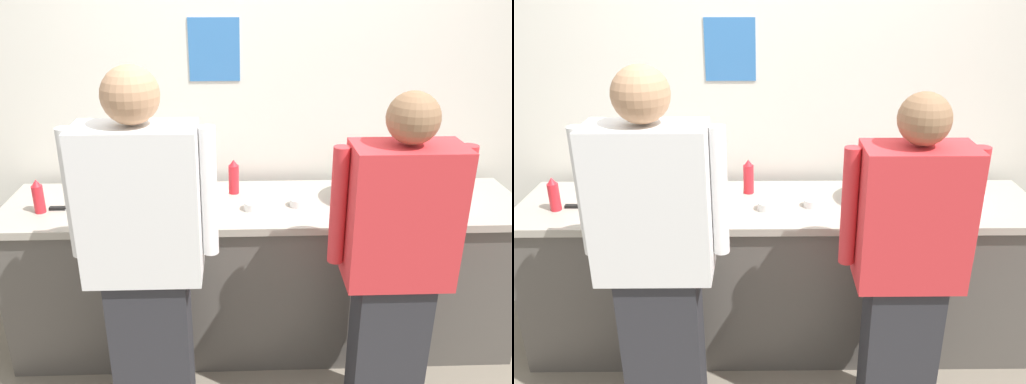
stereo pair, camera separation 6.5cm
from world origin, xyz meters
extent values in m
plane|color=slate|center=(0.00, 0.00, 0.00)|extent=(9.00, 9.00, 0.00)
cube|color=silver|center=(0.00, 0.79, 1.38)|extent=(4.41, 0.10, 2.75)
cube|color=#3370B7|center=(-0.27, 0.74, 1.65)|extent=(0.28, 0.01, 0.34)
cube|color=#56514C|center=(0.00, 0.34, 0.43)|extent=(2.76, 0.59, 0.85)
cube|color=#A8A093|center=(0.00, 0.34, 0.87)|extent=(2.81, 0.64, 0.04)
cube|color=#2D2D33|center=(-0.54, -0.29, 0.42)|extent=(0.35, 0.20, 0.84)
cube|color=white|center=(-0.54, -0.29, 1.17)|extent=(0.49, 0.24, 0.66)
cylinder|color=white|center=(-0.82, -0.25, 1.20)|extent=(0.07, 0.07, 0.56)
cylinder|color=white|center=(-0.26, -0.25, 1.20)|extent=(0.07, 0.07, 0.56)
sphere|color=tan|center=(-0.54, -0.29, 1.62)|extent=(0.23, 0.23, 0.23)
cube|color=#2D2D33|center=(0.55, -0.29, 0.39)|extent=(0.33, 0.20, 0.79)
cube|color=red|center=(0.55, -0.29, 1.10)|extent=(0.46, 0.24, 0.62)
cylinder|color=red|center=(0.28, -0.25, 1.13)|extent=(0.07, 0.07, 0.53)
cylinder|color=red|center=(0.81, -0.25, 1.13)|extent=(0.07, 0.07, 0.53)
sphere|color=#8C6647|center=(0.55, -0.29, 1.52)|extent=(0.21, 0.21, 0.21)
cylinder|color=white|center=(-0.30, 0.36, 0.90)|extent=(0.21, 0.21, 0.01)
cylinder|color=white|center=(-0.30, 0.36, 0.91)|extent=(0.21, 0.21, 0.01)
cylinder|color=white|center=(-0.30, 0.36, 0.92)|extent=(0.21, 0.21, 0.01)
cylinder|color=white|center=(-0.30, 0.36, 0.93)|extent=(0.21, 0.21, 0.01)
cylinder|color=white|center=(-0.30, 0.36, 0.94)|extent=(0.21, 0.21, 0.01)
cylinder|color=white|center=(0.99, 0.28, 0.90)|extent=(0.20, 0.20, 0.01)
cylinder|color=white|center=(0.99, 0.28, 0.91)|extent=(0.20, 0.20, 0.01)
cylinder|color=white|center=(0.99, 0.28, 0.92)|extent=(0.20, 0.20, 0.01)
cylinder|color=white|center=(0.99, 0.28, 0.93)|extent=(0.20, 0.20, 0.01)
cylinder|color=white|center=(0.99, 0.28, 0.94)|extent=(0.20, 0.20, 0.01)
cylinder|color=white|center=(0.99, 0.28, 0.96)|extent=(0.20, 0.20, 0.01)
cylinder|color=#B7BABF|center=(0.57, 0.35, 0.96)|extent=(0.38, 0.38, 0.14)
cube|color=#B7BABF|center=(-0.73, 0.34, 0.90)|extent=(0.52, 0.43, 0.02)
cylinder|color=orange|center=(0.81, 0.43, 0.97)|extent=(0.05, 0.05, 0.15)
cone|color=orange|center=(0.81, 0.43, 1.06)|extent=(0.04, 0.04, 0.04)
cylinder|color=red|center=(-1.17, 0.26, 0.96)|extent=(0.06, 0.06, 0.15)
cone|color=red|center=(-1.17, 0.26, 1.06)|extent=(0.05, 0.05, 0.04)
cylinder|color=red|center=(-0.17, 0.48, 0.97)|extent=(0.06, 0.06, 0.16)
cone|color=red|center=(-0.17, 0.48, 1.07)|extent=(0.05, 0.05, 0.04)
cylinder|color=white|center=(-0.07, 0.25, 0.91)|extent=(0.09, 0.09, 0.04)
cylinder|color=#5B932D|center=(-0.07, 0.25, 0.93)|extent=(0.07, 0.07, 0.01)
cylinder|color=white|center=(0.18, 0.29, 0.91)|extent=(0.09, 0.09, 0.04)
cylinder|color=gold|center=(0.18, 0.29, 0.93)|extent=(0.07, 0.07, 0.01)
cube|color=#B7BABF|center=(-0.95, 0.29, 0.89)|extent=(0.19, 0.03, 0.01)
cube|color=black|center=(-1.09, 0.29, 0.90)|extent=(0.09, 0.03, 0.02)
camera|label=1|loc=(-0.14, -2.29, 2.05)|focal=37.25mm
camera|label=2|loc=(-0.08, -2.29, 2.05)|focal=37.25mm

